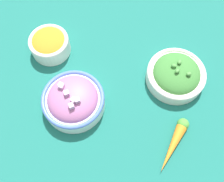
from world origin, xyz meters
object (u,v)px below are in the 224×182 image
(bowl_broccoli, at_px, (176,74))
(bowl_carrots, at_px, (50,44))
(bowl_red_onion, at_px, (73,100))
(loose_carrot, at_px, (174,143))

(bowl_broccoli, distance_m, bowl_carrots, 0.39)
(bowl_broccoli, xyz_separation_m, bowl_red_onion, (0.29, 0.09, 0.01))
(bowl_red_onion, bearing_deg, bowl_broccoli, -162.97)
(loose_carrot, bearing_deg, bowl_broccoli, -156.75)
(bowl_carrots, relative_size, loose_carrot, 0.82)
(bowl_red_onion, bearing_deg, loose_carrot, 158.55)
(bowl_broccoli, relative_size, bowl_carrots, 1.41)
(bowl_broccoli, xyz_separation_m, bowl_carrots, (0.38, -0.09, 0.01))
(bowl_broccoli, bearing_deg, bowl_carrots, -13.98)
(bowl_carrots, distance_m, loose_carrot, 0.47)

